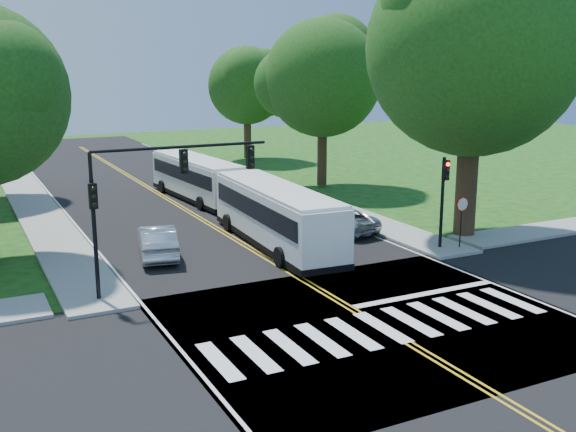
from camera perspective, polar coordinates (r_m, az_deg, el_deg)
ground at (r=24.13m, az=7.29°, el=-8.94°), size 140.00×140.00×0.00m
road at (r=39.64m, az=-7.36°, el=-0.26°), size 14.00×96.00×0.01m
cross_road at (r=24.13m, az=7.29°, el=-8.93°), size 60.00×12.00×0.01m
center_line at (r=43.35m, az=-9.13°, el=0.82°), size 0.36×70.00×0.01m
edge_line_w at (r=41.87m, az=-18.02°, el=-0.08°), size 0.12×70.00×0.01m
edge_line_e at (r=45.81m, az=-1.01°, el=1.62°), size 0.12×70.00×0.01m
crosswalk at (r=23.75m, az=7.98°, el=-9.29°), size 12.60×3.00×0.01m
stop_bar at (r=27.30m, az=11.55°, el=-6.46°), size 6.60×0.40×0.01m
sidewalk_nw at (r=44.59m, az=-20.54°, el=0.57°), size 2.60×40.00×0.15m
sidewalk_ne at (r=49.09m, az=-0.96°, el=2.45°), size 2.60×40.00×0.15m
tree_ne_big at (r=35.55m, az=15.51°, el=13.52°), size 10.80×10.80×14.91m
tree_east_mid at (r=48.91m, az=2.98°, el=11.57°), size 8.40×8.40×11.93m
tree_east_far at (r=63.72m, az=-3.50°, el=10.95°), size 7.20×7.20×10.34m
signal_nw at (r=26.23m, az=-11.21°, el=2.64°), size 7.15×0.46×5.66m
signal_ne at (r=33.07m, az=13.03°, el=2.14°), size 0.30×0.46×4.40m
stop_sign at (r=33.42m, az=14.51°, el=0.53°), size 0.76×0.08×2.53m
bus_lead at (r=33.34m, az=-1.04°, el=0.13°), size 3.25×11.66×2.98m
bus_follow at (r=45.18m, az=-7.72°, el=3.24°), size 3.14×10.92×2.79m
hatchback at (r=32.05m, az=-11.00°, el=-2.12°), size 2.50×4.86×1.53m
suv at (r=36.32m, az=4.32°, el=-0.31°), size 3.07×5.12×1.33m
dark_sedan at (r=40.30m, az=1.14°, el=0.98°), size 3.14×4.68×1.26m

